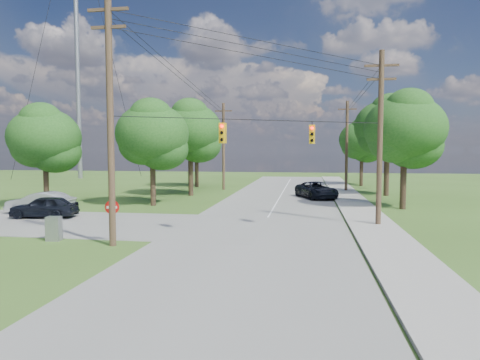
% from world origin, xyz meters
% --- Properties ---
extents(ground, '(140.00, 140.00, 0.00)m').
position_xyz_m(ground, '(0.00, 0.00, 0.00)').
color(ground, '#36581D').
rests_on(ground, ground).
extents(main_road, '(10.00, 100.00, 0.03)m').
position_xyz_m(main_road, '(2.00, 5.00, 0.01)').
color(main_road, gray).
rests_on(main_road, ground).
extents(sidewalk_east, '(2.60, 100.00, 0.12)m').
position_xyz_m(sidewalk_east, '(8.70, 5.00, 0.06)').
color(sidewalk_east, '#9A9790').
rests_on(sidewalk_east, ground).
extents(pole_sw, '(2.00, 0.32, 12.00)m').
position_xyz_m(pole_sw, '(-4.60, 0.40, 6.23)').
color(pole_sw, '#4E3728').
rests_on(pole_sw, ground).
extents(pole_ne, '(2.00, 0.32, 10.50)m').
position_xyz_m(pole_ne, '(8.90, 8.00, 5.47)').
color(pole_ne, '#4E3728').
rests_on(pole_ne, ground).
extents(pole_north_e, '(2.00, 0.32, 10.00)m').
position_xyz_m(pole_north_e, '(8.90, 30.00, 5.13)').
color(pole_north_e, '#4E3728').
rests_on(pole_north_e, ground).
extents(pole_north_w, '(2.00, 0.32, 10.00)m').
position_xyz_m(pole_north_w, '(-5.00, 30.00, 5.13)').
color(pole_north_w, '#4E3728').
rests_on(pole_north_w, ground).
extents(power_lines, '(13.93, 29.62, 4.93)m').
position_xyz_m(power_lines, '(1.50, 11.54, 9.15)').
color(power_lines, black).
rests_on(power_lines, ground).
extents(traffic_signals, '(4.91, 3.27, 1.05)m').
position_xyz_m(traffic_signals, '(2.55, 4.43, 5.50)').
color(traffic_signals, gold).
rests_on(traffic_signals, ground).
extents(radio_mast, '(0.70, 0.70, 45.00)m').
position_xyz_m(radio_mast, '(-32.00, 46.00, 22.50)').
color(radio_mast, gray).
rests_on(radio_mast, ground).
extents(tree_w_near, '(6.00, 6.00, 8.40)m').
position_xyz_m(tree_w_near, '(-8.00, 15.00, 5.92)').
color(tree_w_near, '#3E2E1F').
rests_on(tree_w_near, ground).
extents(tree_w_mid, '(6.40, 6.40, 9.22)m').
position_xyz_m(tree_w_mid, '(-7.00, 23.00, 6.58)').
color(tree_w_mid, '#3E2E1F').
rests_on(tree_w_mid, ground).
extents(tree_w_far, '(6.00, 6.00, 8.73)m').
position_xyz_m(tree_w_far, '(-9.00, 33.00, 6.25)').
color(tree_w_far, '#3E2E1F').
rests_on(tree_w_far, ground).
extents(tree_e_near, '(6.20, 6.20, 8.81)m').
position_xyz_m(tree_e_near, '(12.00, 16.00, 6.25)').
color(tree_e_near, '#3E2E1F').
rests_on(tree_e_near, ground).
extents(tree_e_mid, '(6.60, 6.60, 9.64)m').
position_xyz_m(tree_e_mid, '(12.50, 26.00, 6.91)').
color(tree_e_mid, '#3E2E1F').
rests_on(tree_e_mid, ground).
extents(tree_e_far, '(5.80, 5.80, 8.32)m').
position_xyz_m(tree_e_far, '(11.50, 38.00, 5.92)').
color(tree_e_far, '#3E2E1F').
rests_on(tree_e_far, ground).
extents(tree_cross_n, '(5.60, 5.60, 7.91)m').
position_xyz_m(tree_cross_n, '(-16.00, 12.50, 5.59)').
color(tree_cross_n, '#3E2E1F').
rests_on(tree_cross_n, ground).
extents(car_cross_dark, '(4.55, 2.24, 1.49)m').
position_xyz_m(car_cross_dark, '(-12.92, 7.55, 0.78)').
color(car_cross_dark, black).
rests_on(car_cross_dark, cross_road).
extents(car_cross_silver, '(4.81, 1.88, 1.56)m').
position_xyz_m(car_cross_silver, '(-14.36, 9.30, 0.81)').
color(car_cross_silver, '#A4A6AB').
rests_on(car_cross_silver, cross_road).
extents(car_main_north, '(4.50, 6.16, 1.56)m').
position_xyz_m(car_main_north, '(5.50, 22.36, 0.81)').
color(car_main_north, black).
rests_on(car_main_north, main_road).
extents(control_cabinet, '(0.74, 0.57, 1.24)m').
position_xyz_m(control_cabinet, '(-8.06, 1.00, 0.62)').
color(control_cabinet, gray).
rests_on(control_cabinet, ground).
extents(do_not_enter_sign, '(0.71, 0.16, 2.14)m').
position_xyz_m(do_not_enter_sign, '(-4.89, 1.00, 1.57)').
color(do_not_enter_sign, gray).
rests_on(do_not_enter_sign, ground).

